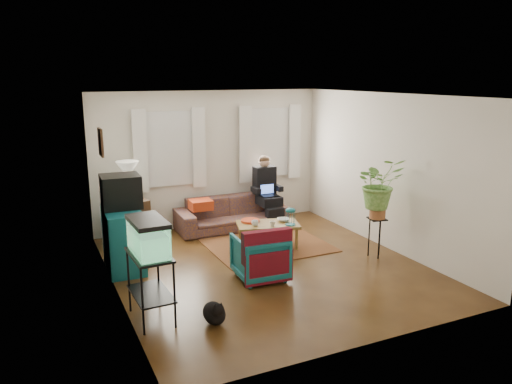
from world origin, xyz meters
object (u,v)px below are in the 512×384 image
side_table (131,221)px  aquarium_stand (151,287)px  plant_stand (376,237)px  sofa (231,208)px  coffee_table (268,235)px  armchair (260,255)px  dresser (123,239)px

side_table → aquarium_stand: (-0.35, -3.00, 0.04)m
aquarium_stand → plant_stand: bearing=6.7°
sofa → coffee_table: bearing=-81.5°
sofa → coffee_table: (0.17, -1.26, -0.19)m
side_table → armchair: side_table is taller
side_table → coffee_table: 2.43m
dresser → armchair: (1.71, -1.23, -0.11)m
plant_stand → aquarium_stand: bearing=-171.1°
side_table → coffee_table: side_table is taller
dresser → coffee_table: 2.41m
sofa → aquarium_stand: 3.72m
side_table → plant_stand: (3.45, -2.40, -0.06)m
sofa → dresser: size_ratio=2.00×
sofa → side_table: bearing=-179.7°
armchair → plant_stand: 2.08m
side_table → aquarium_stand: size_ratio=0.91×
aquarium_stand → armchair: 1.82m
aquarium_stand → armchair: aquarium_stand is taller
dresser → plant_stand: dresser is taller
sofa → plant_stand: 2.85m
sofa → plant_stand: bearing=-55.8°
armchair → sofa: bearing=-98.9°
armchair → plant_stand: bearing=-176.5°
sofa → armchair: (-0.52, -2.39, -0.05)m
side_table → coffee_table: bearing=-31.9°
dresser → armchair: 2.11m
aquarium_stand → coffee_table: size_ratio=0.81×
armchair → aquarium_stand: bearing=22.2°
aquarium_stand → plant_stand: aquarium_stand is taller
dresser → coffee_table: size_ratio=1.00×
aquarium_stand → side_table: bearing=81.2°
side_table → plant_stand: 4.20m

